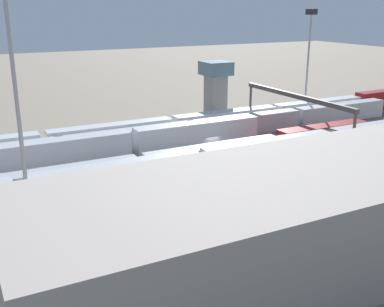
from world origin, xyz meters
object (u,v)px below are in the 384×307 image
at_px(train_on_track_5, 271,156).
at_px(signal_gantry, 296,101).
at_px(light_mast_1, 14,79).
at_px(train_on_track_4, 127,171).
at_px(train_on_track_2, 57,155).
at_px(control_tower, 216,84).
at_px(light_mast_0, 309,48).
at_px(maintenance_shed, 313,213).
at_px(train_on_track_0, 162,128).
at_px(train_on_track_1, 193,132).

bearing_deg(train_on_track_5, signal_gantry, -139.33).
bearing_deg(light_mast_1, train_on_track_4, -149.65).
bearing_deg(train_on_track_4, train_on_track_5, 166.73).
bearing_deg(train_on_track_2, control_tower, -151.27).
bearing_deg(light_mast_0, train_on_track_5, 42.76).
bearing_deg(light_mast_1, maintenance_shed, 141.81).
bearing_deg(maintenance_shed, train_on_track_0, -95.75).
xyz_separation_m(train_on_track_0, train_on_track_4, (14.27, 20.00, 0.02)).
bearing_deg(light_mast_1, control_tower, -139.43).
distance_m(light_mast_0, maintenance_shed, 66.47).
relative_size(train_on_track_0, light_mast_1, 5.19).
bearing_deg(maintenance_shed, train_on_track_5, -117.48).
bearing_deg(train_on_track_1, control_tower, -130.47).
bearing_deg(light_mast_0, light_mast_1, 25.50).
bearing_deg(light_mast_0, control_tower, -26.97).
relative_size(train_on_track_4, light_mast_0, 3.84).
distance_m(train_on_track_2, train_on_track_0, 24.04).
relative_size(light_mast_1, signal_gantry, 0.89).
xyz_separation_m(light_mast_1, maintenance_shed, (-24.12, 18.97, -12.25)).
relative_size(train_on_track_1, light_mast_1, 3.57).
distance_m(light_mast_0, light_mast_1, 73.21).
distance_m(train_on_track_4, control_tower, 46.50).
distance_m(train_on_track_5, control_tower, 39.40).
height_order(train_on_track_1, light_mast_1, light_mast_1).
height_order(train_on_track_5, light_mast_1, light_mast_1).
bearing_deg(train_on_track_2, train_on_track_4, 127.17).
relative_size(train_on_track_1, train_on_track_4, 1.06).
xyz_separation_m(light_mast_1, signal_gantry, (-50.39, -16.07, -9.54)).
relative_size(train_on_track_0, light_mast_0, 5.89).
height_order(train_on_track_2, train_on_track_0, train_on_track_2).
relative_size(train_on_track_4, signal_gantry, 3.02).
bearing_deg(light_mast_1, signal_gantry, -162.31).
bearing_deg(train_on_track_4, train_on_track_0, -125.51).
xyz_separation_m(train_on_track_1, maintenance_shed, (8.84, 42.54, 2.82)).
height_order(train_on_track_5, light_mast_0, light_mast_0).
relative_size(train_on_track_5, train_on_track_1, 1.25).
bearing_deg(light_mast_0, train_on_track_2, 12.37).
bearing_deg(train_on_track_0, maintenance_shed, 84.25).
bearing_deg(control_tower, maintenance_shed, 68.48).
bearing_deg(train_on_track_4, train_on_track_2, -52.83).
relative_size(train_on_track_5, maintenance_shed, 2.06).
bearing_deg(train_on_track_1, train_on_track_2, 10.92).
xyz_separation_m(train_on_track_1, train_on_track_4, (18.33, 15.00, 0.05)).
bearing_deg(light_mast_0, maintenance_shed, 50.28).
height_order(train_on_track_1, train_on_track_0, train_on_track_0).
distance_m(train_on_track_4, maintenance_shed, 29.26).
bearing_deg(train_on_track_2, light_mast_1, 69.20).
distance_m(train_on_track_5, signal_gantry, 19.81).
height_order(train_on_track_2, signal_gantry, signal_gantry).
xyz_separation_m(maintenance_shed, control_tower, (-23.58, -59.82, 2.44)).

